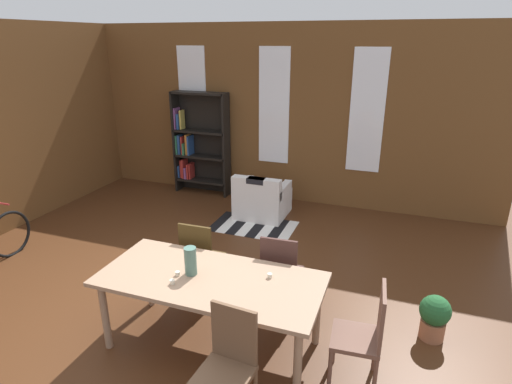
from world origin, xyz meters
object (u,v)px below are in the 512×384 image
potted_plant_by_shelf (434,316)px  bookshelf_tall (198,144)px  armchair_white (262,200)px  dining_chair_head_right (365,334)px  dining_chair_far_right (281,272)px  dining_table (211,285)px  vase_on_table (191,261)px  dining_chair_far_left (201,257)px  dining_chair_near_right (228,364)px

potted_plant_by_shelf → bookshelf_tall: bearing=143.6°
bookshelf_tall → armchair_white: bookshelf_tall is taller
dining_chair_head_right → dining_chair_far_right: same height
bookshelf_tall → dining_chair_far_right: bearing=-50.8°
dining_table → potted_plant_by_shelf: bearing=22.6°
bookshelf_tall → vase_on_table: bearing=-63.6°
dining_chair_head_right → potted_plant_by_shelf: dining_chair_head_right is taller
dining_chair_head_right → dining_chair_far_left: size_ratio=1.00×
dining_table → dining_chair_far_left: (-0.46, 0.69, -0.16)m
dining_chair_head_right → bookshelf_tall: (-3.53, 3.87, 0.43)m
dining_chair_near_right → dining_chair_far_right: (-0.00, 1.39, 0.00)m
dining_chair_near_right → bookshelf_tall: 5.27m
bookshelf_tall → armchair_white: size_ratio=2.37×
vase_on_table → dining_chair_head_right: 1.64m
bookshelf_tall → potted_plant_by_shelf: bookshelf_tall is taller
vase_on_table → dining_chair_far_right: size_ratio=0.28×
dining_chair_far_left → dining_chair_head_right: bearing=-20.2°
dining_chair_near_right → bookshelf_tall: size_ratio=0.50×
dining_chair_far_left → dining_chair_near_right: bearing=-56.1°
dining_chair_near_right → dining_chair_far_right: bearing=90.1°
armchair_white → potted_plant_by_shelf: 3.48m
dining_chair_head_right → potted_plant_by_shelf: bearing=54.2°
bookshelf_tall → potted_plant_by_shelf: 5.17m
dining_chair_near_right → potted_plant_by_shelf: size_ratio=2.02×
vase_on_table → dining_chair_far_right: (0.66, 0.70, -0.38)m
dining_chair_far_right → bookshelf_tall: size_ratio=0.50×
dining_chair_head_right → dining_table: bearing=-179.8°
dining_chair_near_right → armchair_white: 4.00m
dining_chair_head_right → dining_chair_far_right: 1.16m
dining_chair_near_right → potted_plant_by_shelf: bearing=45.0°
dining_chair_far_left → armchair_white: (-0.13, 2.46, -0.23)m
vase_on_table → potted_plant_by_shelf: 2.44m
dining_table → vase_on_table: (-0.19, 0.00, 0.21)m
dining_chair_near_right → dining_chair_head_right: (0.94, 0.70, 0.00)m
vase_on_table → dining_chair_head_right: size_ratio=0.28×
vase_on_table → dining_chair_far_left: size_ratio=0.28×
dining_chair_near_right → dining_table: bearing=124.1°
vase_on_table → dining_chair_far_right: vase_on_table is taller
bookshelf_tall → potted_plant_by_shelf: (4.12, -3.04, -0.69)m
potted_plant_by_shelf → dining_chair_far_right: bearing=-174.8°
dining_chair_near_right → dining_chair_far_left: 1.68m
dining_chair_far_left → potted_plant_by_shelf: dining_chair_far_left is taller
dining_chair_head_right → potted_plant_by_shelf: 1.05m
dining_chair_head_right → potted_plant_by_shelf: (0.60, 0.83, -0.26)m
dining_chair_far_right → dining_chair_far_left: 0.93m
dining_table → potted_plant_by_shelf: dining_table is taller
dining_chair_far_right → armchair_white: dining_chair_far_right is taller
dining_chair_head_right → armchair_white: (-2.00, 3.15, -0.23)m
dining_chair_far_left → bookshelf_tall: (-1.66, 3.18, 0.43)m
dining_chair_head_right → vase_on_table: bearing=-179.8°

